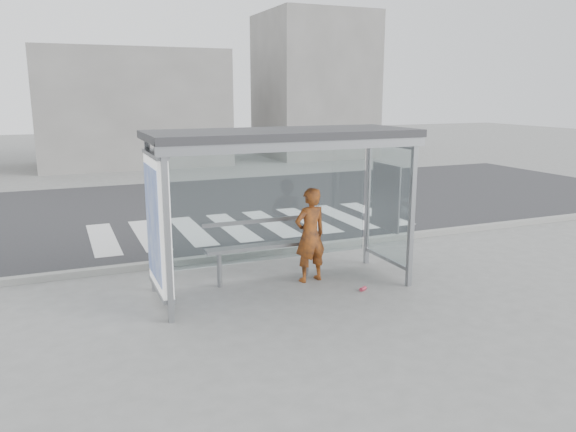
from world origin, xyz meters
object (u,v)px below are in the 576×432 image
object	(u,v)px
bus_shelter	(260,171)
person	(310,235)
soda_can	(363,289)
bench	(264,246)

from	to	relation	value
bus_shelter	person	world-z (taller)	bus_shelter
bus_shelter	person	bearing A→B (deg)	6.96
bus_shelter	soda_can	size ratio (longest dim) A/B	34.24
soda_can	bus_shelter	bearing A→B (deg)	155.95
soda_can	bench	bearing A→B (deg)	139.79
person	bench	world-z (taller)	person
person	bench	distance (m)	0.82
bus_shelter	soda_can	world-z (taller)	bus_shelter
person	bench	xyz separation A→B (m)	(-0.73, 0.32, -0.20)
person	soda_can	world-z (taller)	person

